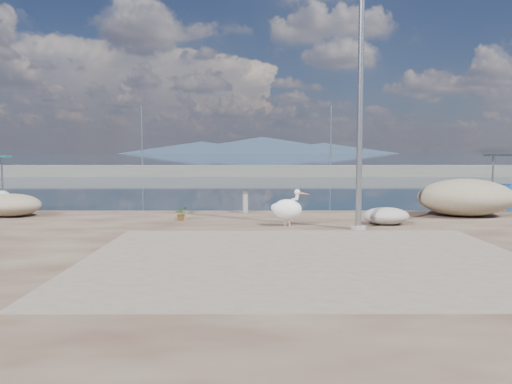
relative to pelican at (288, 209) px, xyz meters
The scene contains 13 objects.
ground 1.92m from the pelican, 124.37° to the right, with size 1400.00×1400.00×0.00m, color #162635.
quay 7.44m from the pelican, 97.13° to the right, with size 44.00×22.00×0.50m, color #47281E.
quay_patch 4.37m from the pelican, 88.92° to the right, with size 9.00×7.00×0.01m, color gray.
breakwater 38.67m from the pelican, 91.36° to the left, with size 120.00×2.20×7.50m.
mountains 648.72m from the pelican, 89.69° to the left, with size 370.00×280.00×22.00m.
pelican is the anchor object (origin of this frame).
lamp_post 3.43m from the pelican, 15.46° to the right, with size 0.44×0.96×7.00m.
bollard_near 3.51m from the pelican, 111.65° to the left, with size 0.25×0.25×0.75m.
bollard_far 10.38m from the pelican, 161.71° to the left, with size 0.22×0.22×0.66m.
potted_plant 3.51m from the pelican, 159.04° to the left, with size 0.39×0.34×0.43m, color #33722D.
net_pile_b 9.39m from the pelican, 166.13° to the left, with size 1.95×1.52×0.76m, color #BEAE8D.
net_pile_d 2.98m from the pelican, ahead, with size 1.36×1.02×0.51m, color #BBB4AD.
net_pile_c 6.56m from the pelican, 20.75° to the left, with size 3.19×2.28×1.25m, color #BEAE8D.
Camera 1 is at (-0.04, -13.00, 2.67)m, focal length 35.00 mm.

